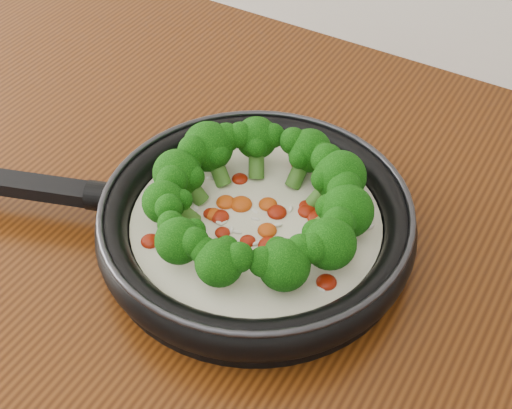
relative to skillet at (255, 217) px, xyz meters
The scene contains 1 object.
skillet is the anchor object (origin of this frame).
Camera 1 is at (0.31, 0.72, 1.40)m, focal length 49.84 mm.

